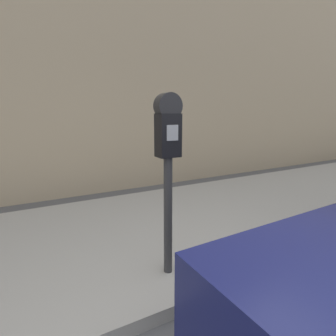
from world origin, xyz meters
TOP-DOWN VIEW (x-y plane):
  - sidewalk at (0.00, 2.20)m, footprint 24.00×2.80m
  - building_facade at (0.00, 4.43)m, footprint 24.00×0.30m
  - parking_meter at (-0.36, 1.22)m, footprint 0.21×0.15m

SIDE VIEW (x-z plane):
  - sidewalk at x=0.00m, z-range 0.00..0.12m
  - parking_meter at x=-0.36m, z-range 0.42..2.00m
  - building_facade at x=0.00m, z-range 0.00..6.07m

